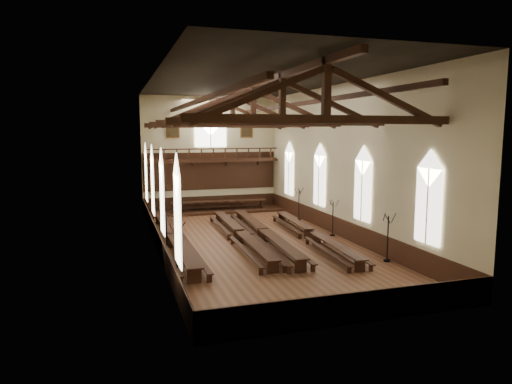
% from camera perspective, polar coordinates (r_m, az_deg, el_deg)
% --- Properties ---
extents(ground, '(26.00, 26.00, 0.00)m').
position_cam_1_polar(ground, '(28.97, -0.32, -6.26)').
color(ground, brown).
rests_on(ground, ground).
extents(room_walls, '(26.00, 26.00, 26.00)m').
position_cam_1_polar(room_walls, '(28.14, -0.33, 6.63)').
color(room_walls, beige).
rests_on(room_walls, ground).
extents(wainscot_band, '(12.00, 26.00, 1.20)m').
position_cam_1_polar(wainscot_band, '(28.83, -0.32, -5.10)').
color(wainscot_band, '#361C10').
rests_on(wainscot_band, ground).
extents(side_windows, '(11.85, 19.80, 4.50)m').
position_cam_1_polar(side_windows, '(28.31, -0.33, 1.12)').
color(side_windows, silver).
rests_on(side_windows, room_walls).
extents(end_window, '(2.80, 0.12, 3.80)m').
position_cam_1_polar(end_window, '(40.64, -5.71, 7.94)').
color(end_window, white).
rests_on(end_window, room_walls).
extents(minstrels_gallery, '(11.80, 1.24, 3.70)m').
position_cam_1_polar(minstrels_gallery, '(40.52, -5.58, 3.25)').
color(minstrels_gallery, '#321C10').
rests_on(minstrels_gallery, room_walls).
extents(portraits, '(7.75, 0.09, 1.45)m').
position_cam_1_polar(portraits, '(40.64, -5.70, 7.77)').
color(portraits, brown).
rests_on(portraits, room_walls).
extents(roof_trusses, '(11.70, 25.70, 2.80)m').
position_cam_1_polar(roof_trusses, '(28.16, -0.33, 10.20)').
color(roof_trusses, '#321C10').
rests_on(roof_trusses, room_walls).
extents(refectory_row_a, '(1.76, 15.12, 0.82)m').
position_cam_1_polar(refectory_row_a, '(28.15, -10.35, -5.53)').
color(refectory_row_a, '#321C10').
rests_on(refectory_row_a, ground).
extents(refectory_row_b, '(1.72, 14.37, 0.74)m').
position_cam_1_polar(refectory_row_b, '(28.92, -1.97, -5.18)').
color(refectory_row_b, '#321C10').
rests_on(refectory_row_b, ground).
extents(refectory_row_c, '(1.93, 14.65, 0.77)m').
position_cam_1_polar(refectory_row_c, '(29.24, 0.98, -5.00)').
color(refectory_row_c, '#321C10').
rests_on(refectory_row_c, ground).
extents(refectory_row_d, '(1.86, 14.05, 0.70)m').
position_cam_1_polar(refectory_row_d, '(29.29, 7.10, -5.13)').
color(refectory_row_d, '#321C10').
rests_on(refectory_row_d, ground).
extents(dais, '(11.40, 2.86, 0.19)m').
position_cam_1_polar(dais, '(39.84, -4.61, -2.33)').
color(dais, '#361C10').
rests_on(dais, ground).
extents(high_table, '(8.34, 1.23, 0.78)m').
position_cam_1_polar(high_table, '(39.72, -4.63, -1.26)').
color(high_table, '#321C10').
rests_on(high_table, dais).
extents(high_chairs, '(4.94, 0.45, 1.00)m').
position_cam_1_polar(high_chairs, '(40.52, -4.88, -1.25)').
color(high_chairs, '#321C10').
rests_on(high_chairs, dais).
extents(candelabrum_left_near, '(0.80, 0.79, 2.68)m').
position_cam_1_polar(candelabrum_left_near, '(22.19, -9.84, -8.51)').
color(candelabrum_left_near, black).
rests_on(candelabrum_left_near, ground).
extents(candelabrum_left_mid, '(0.70, 0.80, 2.61)m').
position_cam_1_polar(candelabrum_left_mid, '(26.45, -11.11, -5.97)').
color(candelabrum_left_mid, black).
rests_on(candelabrum_left_mid, ground).
extents(candelabrum_left_far, '(0.77, 0.78, 2.62)m').
position_cam_1_polar(candelabrum_left_far, '(34.99, -12.69, -2.71)').
color(candelabrum_left_far, black).
rests_on(candelabrum_left_far, ground).
extents(candelabrum_right_near, '(0.77, 0.79, 2.63)m').
position_cam_1_polar(candelabrum_right_near, '(25.50, 16.10, -6.62)').
color(candelabrum_right_near, black).
rests_on(candelabrum_right_near, ground).
extents(candelabrum_right_mid, '(0.74, 0.69, 2.44)m').
position_cam_1_polar(candelabrum_right_mid, '(30.91, 9.55, -4.08)').
color(candelabrum_right_mid, black).
rests_on(candelabrum_right_mid, ground).
extents(candelabrum_right_far, '(0.76, 0.75, 2.54)m').
position_cam_1_polar(candelabrum_right_far, '(36.11, 5.37, -2.28)').
color(candelabrum_right_far, black).
rests_on(candelabrum_right_far, ground).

